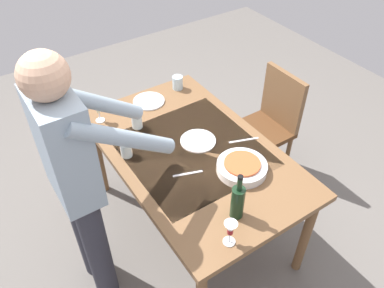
# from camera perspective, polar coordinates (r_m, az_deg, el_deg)

# --- Properties ---
(ground_plane) EXTENTS (6.00, 6.00, 0.00)m
(ground_plane) POSITION_cam_1_polar(r_m,az_deg,el_deg) (3.03, -0.00, -11.60)
(ground_plane) COLOR #66605B
(dining_table) EXTENTS (1.53, 0.94, 0.76)m
(dining_table) POSITION_cam_1_polar(r_m,az_deg,el_deg) (2.51, -0.00, -2.14)
(dining_table) COLOR brown
(dining_table) RESTS_ON ground_plane
(chair_near) EXTENTS (0.40, 0.40, 0.91)m
(chair_near) POSITION_cam_1_polar(r_m,az_deg,el_deg) (3.14, 11.41, 3.49)
(chair_near) COLOR #523019
(chair_near) RESTS_ON ground_plane
(person_server) EXTENTS (0.42, 0.61, 1.69)m
(person_server) POSITION_cam_1_polar(r_m,az_deg,el_deg) (2.10, -16.43, -4.82)
(person_server) COLOR #2D2D38
(person_server) RESTS_ON ground_plane
(wine_bottle) EXTENTS (0.07, 0.07, 0.30)m
(wine_bottle) POSITION_cam_1_polar(r_m,az_deg,el_deg) (2.04, 6.69, -8.32)
(wine_bottle) COLOR black
(wine_bottle) RESTS_ON dining_table
(wine_glass_left) EXTENTS (0.07, 0.07, 0.15)m
(wine_glass_left) POSITION_cam_1_polar(r_m,az_deg,el_deg) (2.70, -13.58, 5.09)
(wine_glass_left) COLOR white
(wine_glass_left) RESTS_ON dining_table
(wine_glass_right) EXTENTS (0.07, 0.07, 0.15)m
(wine_glass_right) POSITION_cam_1_polar(r_m,az_deg,el_deg) (1.93, 5.63, -12.33)
(wine_glass_right) COLOR white
(wine_glass_right) RESTS_ON dining_table
(water_cup_near_left) EXTENTS (0.07, 0.07, 0.10)m
(water_cup_near_left) POSITION_cam_1_polar(r_m,az_deg,el_deg) (2.43, -9.62, -0.79)
(water_cup_near_left) COLOR silver
(water_cup_near_left) RESTS_ON dining_table
(water_cup_near_right) EXTENTS (0.08, 0.08, 0.10)m
(water_cup_near_right) POSITION_cam_1_polar(r_m,az_deg,el_deg) (2.99, -2.12, 8.97)
(water_cup_near_right) COLOR silver
(water_cup_near_right) RESTS_ON dining_table
(water_cup_far_left) EXTENTS (0.07, 0.07, 0.11)m
(water_cup_far_left) POSITION_cam_1_polar(r_m,az_deg,el_deg) (2.63, -8.08, 3.40)
(water_cup_far_left) COLOR silver
(water_cup_far_left) RESTS_ON dining_table
(serving_bowl_pasta) EXTENTS (0.30, 0.30, 0.07)m
(serving_bowl_pasta) POSITION_cam_1_polar(r_m,az_deg,el_deg) (2.32, 7.31, -3.35)
(serving_bowl_pasta) COLOR silver
(serving_bowl_pasta) RESTS_ON dining_table
(dinner_plate_near) EXTENTS (0.23, 0.23, 0.01)m
(dinner_plate_near) POSITION_cam_1_polar(r_m,az_deg,el_deg) (2.52, 0.89, 0.47)
(dinner_plate_near) COLOR silver
(dinner_plate_near) RESTS_ON dining_table
(dinner_plate_far) EXTENTS (0.23, 0.23, 0.01)m
(dinner_plate_far) POSITION_cam_1_polar(r_m,az_deg,el_deg) (2.88, -6.34, 6.26)
(dinner_plate_far) COLOR silver
(dinner_plate_far) RESTS_ON dining_table
(table_knife) EXTENTS (0.08, 0.19, 0.00)m
(table_knife) POSITION_cam_1_polar(r_m,az_deg,el_deg) (2.55, 7.59, 0.55)
(table_knife) COLOR silver
(table_knife) RESTS_ON dining_table
(table_fork) EXTENTS (0.07, 0.17, 0.00)m
(table_fork) POSITION_cam_1_polar(r_m,az_deg,el_deg) (2.31, -0.63, -4.37)
(table_fork) COLOR silver
(table_fork) RESTS_ON dining_table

